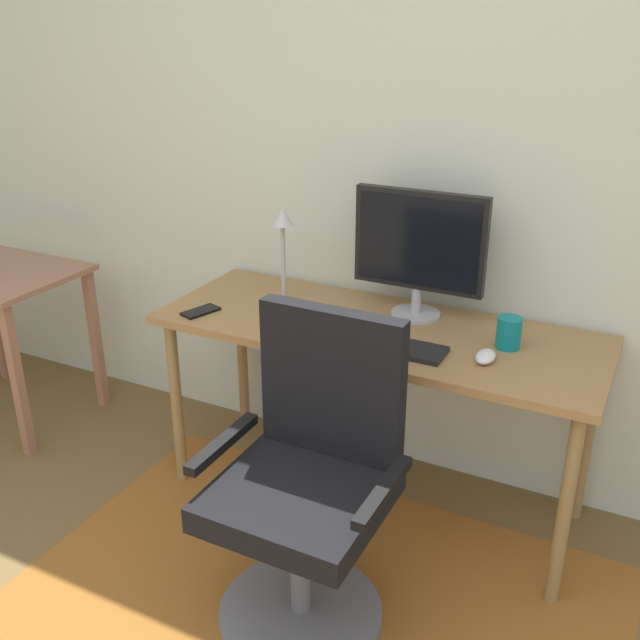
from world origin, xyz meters
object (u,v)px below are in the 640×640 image
monitor (419,246)px  coffee_cup (509,333)px  desk_lamp (283,246)px  cell_phone (201,311)px  desk (376,345)px  computer_mouse (486,357)px  office_chair (309,501)px  keyboard (382,344)px

monitor → coffee_cup: (0.37, -0.12, -0.21)m
coffee_cup → desk_lamp: 0.87m
cell_phone → desk_lamp: size_ratio=0.37×
coffee_cup → desk_lamp: desk_lamp is taller
monitor → cell_phone: monitor is taller
desk → monitor: (0.09, 0.16, 0.34)m
desk → cell_phone: 0.66m
computer_mouse → cell_phone: size_ratio=0.74×
desk_lamp → monitor: bearing=15.3°
coffee_cup → office_chair: office_chair is taller
desk_lamp → office_chair: size_ratio=0.38×
computer_mouse → desk: bearing=166.1°
monitor → keyboard: 0.40m
keyboard → computer_mouse: 0.34m
computer_mouse → keyboard: bearing=-172.4°
monitor → cell_phone: bearing=-155.1°
desk → cell_phone: (-0.63, -0.18, 0.08)m
computer_mouse → office_chair: 0.72m
desk → computer_mouse: size_ratio=15.27×
keyboard → desk_lamp: (-0.47, 0.17, 0.23)m
monitor → desk_lamp: 0.50m
monitor → cell_phone: 0.84m
desk_lamp → keyboard: bearing=-20.2°
desk → cell_phone: bearing=-164.3°
cell_phone → office_chair: bearing=-15.4°
computer_mouse → coffee_cup: (0.04, 0.14, 0.04)m
keyboard → coffee_cup: size_ratio=4.03×
coffee_cup → office_chair: (-0.40, -0.66, -0.37)m
computer_mouse → coffee_cup: coffee_cup is taller
keyboard → office_chair: size_ratio=0.44×
monitor → desk: bearing=-119.1°
cell_phone → keyboard: bearing=20.2°
coffee_cup → cell_phone: (-1.09, -0.21, -0.05)m
cell_phone → coffee_cup: bearing=28.8°
computer_mouse → cell_phone: bearing=-175.9°
desk_lamp → desk: bearing=-3.7°
desk → office_chair: 0.67m
computer_mouse → coffee_cup: 0.15m
monitor → keyboard: (-0.01, -0.30, -0.26)m
coffee_cup → cell_phone: size_ratio=0.76×
coffee_cup → office_chair: 0.86m
desk_lamp → office_chair: desk_lamp is taller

